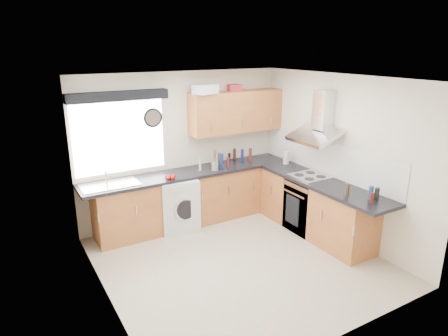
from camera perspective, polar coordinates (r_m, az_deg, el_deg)
ground_plane at (r=5.74m, az=2.20°, el=-13.14°), size 3.60×3.60×0.00m
ceiling at (r=4.97m, az=2.53°, el=12.59°), size 3.60×3.60×0.02m
wall_back at (r=6.75m, az=-5.93°, el=2.96°), size 3.60×0.02×2.50m
wall_front at (r=3.94m, az=16.76°, el=-8.31°), size 3.60×0.02×2.50m
wall_left at (r=4.56m, az=-17.12°, el=-4.77°), size 0.02×3.60×2.50m
wall_right at (r=6.34m, az=16.19°, el=1.43°), size 0.02×3.60×2.50m
window at (r=6.32m, az=-14.68°, el=4.31°), size 1.40×0.02×1.10m
window_blind at (r=6.13m, az=-14.89°, el=9.90°), size 1.50×0.18×0.14m
splashback at (r=6.55m, az=14.20°, el=1.45°), size 0.01×3.00×0.54m
base_cab_back at (r=6.71m, az=-5.46°, el=-4.48°), size 3.00×0.58×0.86m
base_cab_corner at (r=7.46m, az=5.77°, el=-2.21°), size 0.60×0.60×0.86m
base_cab_right at (r=6.50m, az=12.86°, el=-5.56°), size 0.58×2.10×0.86m
worktop_back at (r=6.58m, az=-4.74°, el=-0.67°), size 3.60×0.62×0.05m
worktop_right at (r=6.24m, az=14.00°, el=-2.16°), size 0.62×2.42×0.05m
sink at (r=6.14m, az=-16.00°, el=-1.99°), size 0.84×0.46×0.10m
oven at (r=6.60m, az=11.91°, el=-5.20°), size 0.56×0.58×0.85m
hob_plate at (r=6.43m, az=12.18°, el=-1.14°), size 0.52×0.52×0.01m
extractor_hood at (r=6.29m, az=13.34°, el=6.40°), size 0.52×0.78×0.66m
upper_cabinets at (r=6.92m, az=1.77°, el=8.06°), size 1.70×0.35×0.70m
washing_machine at (r=6.54m, az=-6.49°, el=-5.05°), size 0.71×0.69×0.87m
wall_clock at (r=6.43m, az=-10.09°, el=7.06°), size 0.31×0.04×0.31m
casserole at (r=6.46m, az=-2.68°, el=11.19°), size 0.42×0.35×0.15m
storage_box at (r=6.96m, az=1.47°, el=11.45°), size 0.25×0.21×0.10m
utensil_pot at (r=6.59m, az=-1.31°, el=0.30°), size 0.13×0.13×0.15m
kitchen_roll at (r=7.02m, az=8.86°, el=1.48°), size 0.11×0.11×0.22m
tomato_cluster at (r=6.22m, az=-7.65°, el=-1.30°), size 0.16×0.16×0.06m
jar_0 at (r=7.15m, az=1.52°, el=1.93°), size 0.05×0.05×0.21m
jar_1 at (r=6.85m, az=-0.69°, el=1.28°), size 0.06×0.06×0.22m
jar_2 at (r=7.00m, az=2.63°, el=1.72°), size 0.05×0.05×0.25m
jar_3 at (r=6.57m, az=-3.44°, el=0.44°), size 0.04×0.04×0.20m
jar_4 at (r=6.72m, az=0.58°, el=0.79°), size 0.05×0.05×0.18m
jar_5 at (r=7.09m, az=0.74°, el=1.54°), size 0.04×0.04×0.15m
jar_6 at (r=7.03m, az=3.77°, el=1.80°), size 0.06×0.06×0.25m
jar_7 at (r=6.66m, az=-0.42°, el=0.98°), size 0.07×0.07×0.26m
bottle_0 at (r=5.70m, az=20.25°, el=-3.34°), size 0.06×0.06×0.19m
bottle_1 at (r=5.72m, az=17.20°, el=-3.00°), size 0.06×0.06×0.18m
bottle_2 at (r=5.71m, az=21.01°, el=-3.48°), size 0.06×0.06×0.17m
bottle_3 at (r=5.58m, az=20.34°, el=-3.99°), size 0.05×0.05×0.14m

